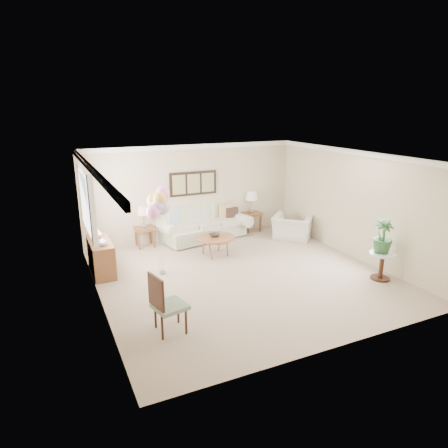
% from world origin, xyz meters
% --- Properties ---
extents(ground_plane, '(6.00, 6.00, 0.00)m').
position_xyz_m(ground_plane, '(0.00, 0.00, 0.00)').
color(ground_plane, tan).
extents(room_shell, '(6.04, 6.04, 2.60)m').
position_xyz_m(room_shell, '(-0.11, 0.09, 1.63)').
color(room_shell, beige).
rests_on(room_shell, ground).
extents(wall_art_triptych, '(1.35, 0.06, 0.65)m').
position_xyz_m(wall_art_triptych, '(0.00, 2.96, 1.55)').
color(wall_art_triptych, black).
rests_on(wall_art_triptych, ground).
extents(sofa, '(2.69, 1.34, 0.93)m').
position_xyz_m(sofa, '(0.20, 2.77, 0.37)').
color(sofa, silver).
rests_on(sofa, ground).
extents(end_table_left, '(0.49, 0.45, 0.54)m').
position_xyz_m(end_table_left, '(-1.46, 2.79, 0.45)').
color(end_table_left, brown).
rests_on(end_table_left, ground).
extents(end_table_right, '(0.52, 0.47, 0.57)m').
position_xyz_m(end_table_right, '(1.77, 2.86, 0.48)').
color(end_table_right, brown).
rests_on(end_table_right, ground).
extents(lamp_left, '(0.32, 0.32, 0.57)m').
position_xyz_m(lamp_left, '(-1.46, 2.79, 0.97)').
color(lamp_left, gray).
rests_on(lamp_left, end_table_left).
extents(lamp_right, '(0.36, 0.36, 0.63)m').
position_xyz_m(lamp_right, '(1.77, 2.86, 1.05)').
color(lamp_right, gray).
rests_on(lamp_right, end_table_right).
extents(coffee_table, '(0.96, 0.96, 0.48)m').
position_xyz_m(coffee_table, '(-0.03, 1.43, 0.45)').
color(coffee_table, '#915D39').
rests_on(coffee_table, ground).
extents(decor_bowl, '(0.28, 0.28, 0.06)m').
position_xyz_m(decor_bowl, '(-0.04, 1.46, 0.52)').
color(decor_bowl, '#2E241D').
rests_on(decor_bowl, coffee_table).
extents(armchair, '(1.35, 1.36, 0.66)m').
position_xyz_m(armchair, '(2.43, 1.70, 0.33)').
color(armchair, silver).
rests_on(armchair, ground).
extents(side_table, '(0.55, 0.55, 0.60)m').
position_xyz_m(side_table, '(2.60, -1.38, 0.45)').
color(side_table, silver).
rests_on(side_table, ground).
extents(potted_plant, '(0.47, 0.47, 0.72)m').
position_xyz_m(potted_plant, '(2.58, -1.34, 0.96)').
color(potted_plant, '#224D26').
rests_on(potted_plant, side_table).
extents(accent_chair, '(0.59, 0.59, 1.02)m').
position_xyz_m(accent_chair, '(-2.18, -1.46, 0.53)').
color(accent_chair, gray).
rests_on(accent_chair, ground).
extents(credenza, '(0.46, 1.20, 0.74)m').
position_xyz_m(credenza, '(-2.76, 1.50, 0.37)').
color(credenza, brown).
rests_on(credenza, ground).
extents(vase_white, '(0.19, 0.19, 0.19)m').
position_xyz_m(vase_white, '(-2.74, 1.17, 0.83)').
color(vase_white, silver).
rests_on(vase_white, credenza).
extents(vase_sage, '(0.20, 0.20, 0.19)m').
position_xyz_m(vase_sage, '(-2.74, 1.78, 0.83)').
color(vase_sage, silver).
rests_on(vase_sage, credenza).
extents(balloon_cluster, '(0.59, 0.52, 1.97)m').
position_xyz_m(balloon_cluster, '(-1.59, 0.83, 1.61)').
color(balloon_cluster, gray).
rests_on(balloon_cluster, ground).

